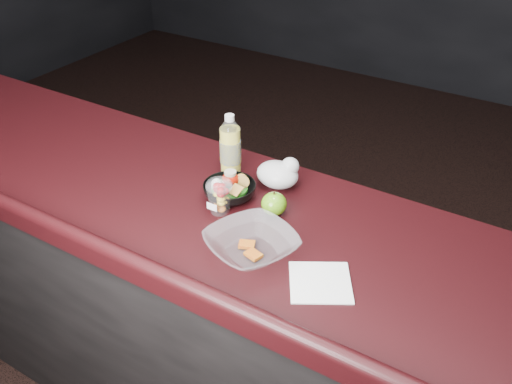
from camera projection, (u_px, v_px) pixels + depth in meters
counter at (216, 318)px, 2.08m from camera, size 4.06×0.71×1.02m
lemonade_bottle at (230, 149)px, 1.91m from camera, size 0.07×0.07×0.22m
fruit_cup at (219, 195)px, 1.73m from camera, size 0.08×0.08×0.12m
green_apple at (274, 204)px, 1.74m from camera, size 0.08×0.08×0.08m
plastic_bag at (279, 173)px, 1.87m from camera, size 0.14×0.12×0.10m
snack_bowl at (229, 190)px, 1.81m from camera, size 0.21×0.21×0.09m
takeout_bowl at (251, 245)px, 1.58m from camera, size 0.32×0.32×0.06m
paper_napkin at (320, 282)px, 1.50m from camera, size 0.22×0.22×0.00m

